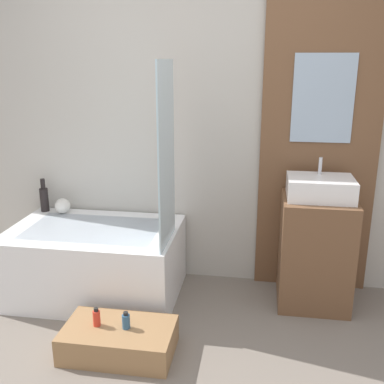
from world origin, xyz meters
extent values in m
cube|color=#B7B2A8|center=(0.00, 1.58, 1.30)|extent=(4.20, 0.06, 2.60)
cube|color=brown|center=(0.86, 1.53, 1.30)|extent=(0.85, 0.03, 2.60)
cube|color=#9EB2C6|center=(0.86, 1.51, 1.46)|extent=(0.42, 0.01, 0.62)
cube|color=white|center=(-0.75, 1.13, 0.27)|extent=(1.23, 0.80, 0.53)
cube|color=silver|center=(-0.75, 1.13, 0.53)|extent=(0.96, 0.56, 0.01)
cube|color=silver|center=(-0.16, 0.98, 1.13)|extent=(0.01, 0.46, 1.20)
cube|color=#997047|center=(-0.36, 0.46, 0.09)|extent=(0.67, 0.39, 0.18)
cube|color=brown|center=(0.86, 1.27, 0.40)|extent=(0.50, 0.48, 0.80)
cube|color=white|center=(0.86, 1.27, 0.87)|extent=(0.45, 0.34, 0.15)
cylinder|color=silver|center=(0.86, 1.36, 1.01)|extent=(0.02, 0.02, 0.12)
cylinder|color=black|center=(-1.28, 1.45, 0.63)|extent=(0.07, 0.07, 0.19)
cylinder|color=black|center=(-1.28, 1.45, 0.76)|extent=(0.04, 0.04, 0.08)
sphere|color=silver|center=(-1.11, 1.42, 0.59)|extent=(0.12, 0.12, 0.12)
cylinder|color=red|center=(-0.49, 0.46, 0.22)|extent=(0.05, 0.05, 0.10)
cylinder|color=black|center=(-0.49, 0.46, 0.28)|extent=(0.03, 0.03, 0.02)
cylinder|color=#2D567A|center=(-0.31, 0.46, 0.22)|extent=(0.05, 0.05, 0.09)
cylinder|color=black|center=(-0.31, 0.46, 0.27)|extent=(0.03, 0.03, 0.02)
camera|label=1|loc=(0.44, -1.80, 1.73)|focal=42.00mm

